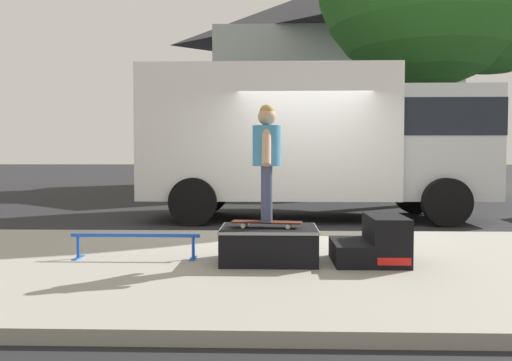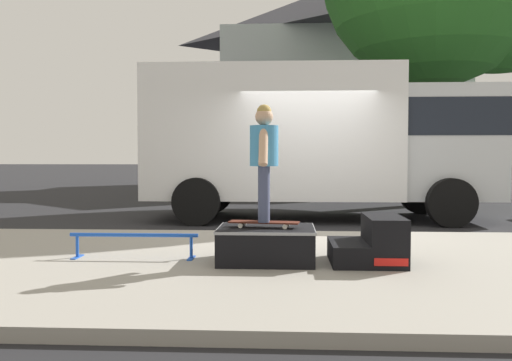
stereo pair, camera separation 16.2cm
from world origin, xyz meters
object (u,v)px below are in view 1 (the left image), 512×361
skate_box (269,243)px  skateboard (267,222)px  kicker_ramp (375,243)px  skater_kid (267,153)px  grind_rail (135,240)px  box_truck (316,137)px

skate_box → skateboard: bearing=-143.8°
kicker_ramp → skater_kid: (-1.21, -0.02, 1.01)m
grind_rail → skater_kid: (1.52, -0.16, 1.00)m
grind_rail → box_truck: size_ratio=0.22×
grind_rail → skateboard: size_ratio=1.88×
skateboard → skater_kid: 0.78m
skate_box → grind_rail: size_ratio=0.72×
kicker_ramp → skateboard: size_ratio=1.10×
kicker_ramp → skateboard: bearing=-179.1°
kicker_ramp → box_truck: (-0.27, 5.25, 1.36)m
skate_box → skateboard: 0.24m
grind_rail → skateboard: bearing=-6.1°
skate_box → skateboard: (-0.03, -0.02, 0.24)m
skate_box → skater_kid: bearing=-143.8°
kicker_ramp → grind_rail: (-2.73, 0.14, 0.00)m
grind_rail → skater_kid: size_ratio=1.16×
grind_rail → skateboard: 1.55m
kicker_ramp → skateboard: kicker_ramp is taller
grind_rail → skate_box: bearing=-5.3°
grind_rail → skater_kid: skater_kid is taller
kicker_ramp → grind_rail: size_ratio=0.58×
skate_box → grind_rail: skate_box is taller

